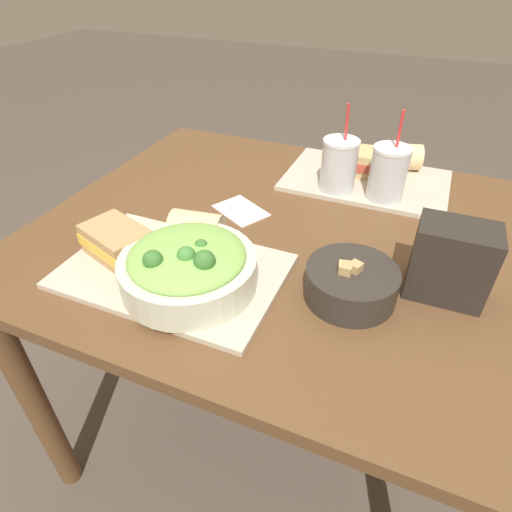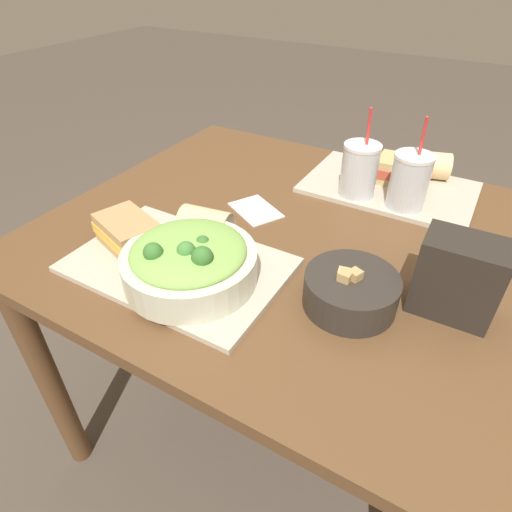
{
  "view_description": "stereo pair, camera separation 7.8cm",
  "coord_description": "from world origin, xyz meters",
  "views": [
    {
      "loc": [
        0.28,
        -0.8,
        1.32
      ],
      "look_at": [
        0.04,
        -0.22,
        0.85
      ],
      "focal_mm": 30.0,
      "sensor_mm": 36.0,
      "label": 1
    },
    {
      "loc": [
        0.35,
        -0.76,
        1.32
      ],
      "look_at": [
        0.04,
        -0.22,
        0.85
      ],
      "focal_mm": 30.0,
      "sensor_mm": 36.0,
      "label": 2
    }
  ],
  "objects": [
    {
      "name": "salad_bowl",
      "position": [
        -0.08,
        -0.27,
        0.83
      ],
      "size": [
        0.26,
        0.26,
        0.11
      ],
      "color": "beige",
      "rests_on": "tray_near"
    },
    {
      "name": "drink_cup_red",
      "position": [
        0.2,
        0.22,
        0.85
      ],
      "size": [
        0.09,
        0.09,
        0.23
      ],
      "color": "silver",
      "rests_on": "tray_far"
    },
    {
      "name": "ground_plane",
      "position": [
        0.0,
        0.0,
        0.0
      ],
      "size": [
        12.0,
        12.0,
        0.0
      ],
      "primitive_type": "plane",
      "color": "#4C4238"
    },
    {
      "name": "dining_table",
      "position": [
        0.0,
        0.0,
        0.66
      ],
      "size": [
        1.1,
        0.96,
        0.78
      ],
      "color": "brown",
      "rests_on": "ground_plane"
    },
    {
      "name": "baguette_near",
      "position": [
        -0.13,
        -0.14,
        0.82
      ],
      "size": [
        0.12,
        0.09,
        0.07
      ],
      "rotation": [
        0.0,
        0.0,
        1.72
      ],
      "color": "#DBBC84",
      "rests_on": "tray_near"
    },
    {
      "name": "napkin_folded",
      "position": [
        -0.11,
        0.03,
        0.78
      ],
      "size": [
        0.15,
        0.14,
        0.0
      ],
      "color": "white",
      "rests_on": "dining_table"
    },
    {
      "name": "chip_bag",
      "position": [
        0.37,
        -0.1,
        0.85
      ],
      "size": [
        0.14,
        0.09,
        0.15
      ],
      "rotation": [
        0.0,
        0.0,
        0.02
      ],
      "color": "#28231E",
      "rests_on": "dining_table"
    },
    {
      "name": "tray_far",
      "position": [
        0.14,
        0.31,
        0.78
      ],
      "size": [
        0.43,
        0.29,
        0.01
      ],
      "color": "#BCB29E",
      "rests_on": "dining_table"
    },
    {
      "name": "soup_bowl",
      "position": [
        0.21,
        -0.18,
        0.81
      ],
      "size": [
        0.17,
        0.17,
        0.08
      ],
      "color": "#2D2823",
      "rests_on": "dining_table"
    },
    {
      "name": "drink_cup_dark",
      "position": [
        0.08,
        0.22,
        0.85
      ],
      "size": [
        0.09,
        0.09,
        0.22
      ],
      "color": "silver",
      "rests_on": "tray_far"
    },
    {
      "name": "sandwich_near",
      "position": [
        -0.26,
        -0.25,
        0.82
      ],
      "size": [
        0.17,
        0.14,
        0.06
      ],
      "rotation": [
        0.0,
        0.0,
        -0.33
      ],
      "color": "tan",
      "rests_on": "tray_near"
    },
    {
      "name": "tray_near",
      "position": [
        -0.13,
        -0.24,
        0.78
      ],
      "size": [
        0.43,
        0.29,
        0.01
      ],
      "color": "#BCB29E",
      "rests_on": "dining_table"
    },
    {
      "name": "sandwich_far",
      "position": [
        0.16,
        0.34,
        0.82
      ],
      "size": [
        0.14,
        0.11,
        0.06
      ],
      "rotation": [
        0.0,
        0.0,
        0.06
      ],
      "color": "tan",
      "rests_on": "tray_far"
    },
    {
      "name": "baguette_far",
      "position": [
        0.23,
        0.41,
        0.82
      ],
      "size": [
        0.1,
        0.09,
        0.07
      ],
      "rotation": [
        0.0,
        0.0,
        1.87
      ],
      "color": "#DBBC84",
      "rests_on": "tray_far"
    }
  ]
}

